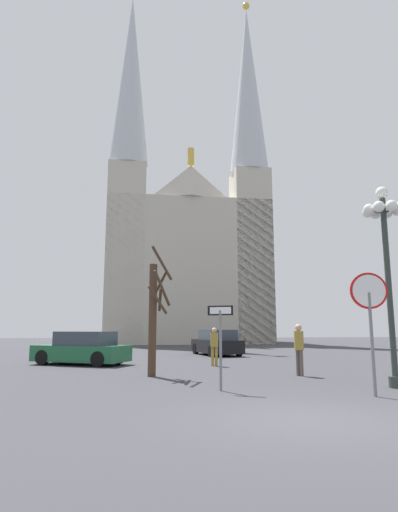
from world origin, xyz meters
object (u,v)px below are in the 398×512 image
(bare_tree, at_px, (154,314))
(parked_car_near_green, at_px, (82,349))
(pedestrian_walking, at_px, (214,343))
(parked_car_far_black, at_px, (217,343))
(street_lamp, at_px, (386,243))
(cathedral, at_px, (186,244))
(pedestrian_standing, at_px, (299,344))
(one_way_arrow_sign, at_px, (220,335))
(stop_sign, at_px, (370,307))

(bare_tree, height_order, parked_car_near_green, bare_tree)
(pedestrian_walking, bearing_deg, parked_car_far_black, 80.15)
(street_lamp, xyz_separation_m, pedestrian_walking, (-3.85, 6.99, -3.00))
(bare_tree, xyz_separation_m, parked_car_near_green, (-3.01, 4.90, -1.38))
(cathedral, relative_size, pedestrian_standing, 22.13)
(cathedral, xyz_separation_m, parked_car_near_green, (-6.73, -25.63, -9.82))
(parked_car_far_black, distance_m, pedestrian_walking, 7.04)
(one_way_arrow_sign, height_order, parked_car_near_green, one_way_arrow_sign)
(one_way_arrow_sign, bearing_deg, cathedral, 86.60)
(cathedral, bearing_deg, one_way_arrow_sign, -93.40)
(street_lamp, xyz_separation_m, bare_tree, (-6.46, 3.42, -1.90))
(one_way_arrow_sign, height_order, street_lamp, street_lamp)
(stop_sign, height_order, parked_car_near_green, stop_sign)
(street_lamp, relative_size, parked_car_near_green, 1.27)
(stop_sign, relative_size, parked_car_far_black, 0.67)
(pedestrian_walking, xyz_separation_m, pedestrian_standing, (2.29, -3.95, 0.08))
(bare_tree, relative_size, pedestrian_walking, 2.71)
(parked_car_far_black, bearing_deg, cathedral, 90.27)
(bare_tree, relative_size, parked_car_near_green, 0.97)
(street_lamp, height_order, parked_car_near_green, street_lamp)
(parked_car_near_green, bearing_deg, street_lamp, -41.27)
(one_way_arrow_sign, height_order, parked_car_far_black, one_way_arrow_sign)
(stop_sign, xyz_separation_m, parked_car_near_green, (-8.16, 9.63, -1.42))
(stop_sign, bearing_deg, parked_car_far_black, 95.00)
(parked_car_near_green, bearing_deg, bare_tree, -58.38)
(street_lamp, distance_m, bare_tree, 7.55)
(street_lamp, height_order, pedestrian_standing, street_lamp)
(cathedral, relative_size, parked_car_near_green, 8.53)
(cathedral, distance_m, stop_sign, 36.27)
(stop_sign, xyz_separation_m, pedestrian_standing, (-0.25, 4.36, -1.05))
(bare_tree, distance_m, pedestrian_standing, 5.01)
(parked_car_far_black, relative_size, pedestrian_standing, 2.56)
(cathedral, bearing_deg, stop_sign, -87.68)
(pedestrian_walking, bearing_deg, parked_car_near_green, 166.78)
(one_way_arrow_sign, bearing_deg, pedestrian_standing, 43.51)
(cathedral, distance_m, parked_car_near_green, 28.26)
(parked_car_far_black, bearing_deg, street_lamp, -79.23)
(bare_tree, xyz_separation_m, pedestrian_walking, (2.60, 3.58, -1.10))
(parked_car_far_black, relative_size, pedestrian_walking, 2.75)
(bare_tree, bearing_deg, pedestrian_walking, 53.93)
(cathedral, xyz_separation_m, street_lamp, (2.74, -33.94, -6.53))
(stop_sign, relative_size, bare_tree, 0.68)
(stop_sign, height_order, pedestrian_walking, stop_sign)
(bare_tree, bearing_deg, cathedral, 83.06)
(pedestrian_walking, bearing_deg, street_lamp, -61.14)
(bare_tree, height_order, parked_car_far_black, bare_tree)
(street_lamp, relative_size, bare_tree, 1.31)
(pedestrian_standing, bearing_deg, parked_car_far_black, 95.67)
(cathedral, xyz_separation_m, stop_sign, (1.43, -35.26, -8.39))
(street_lamp, relative_size, parked_car_far_black, 1.29)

